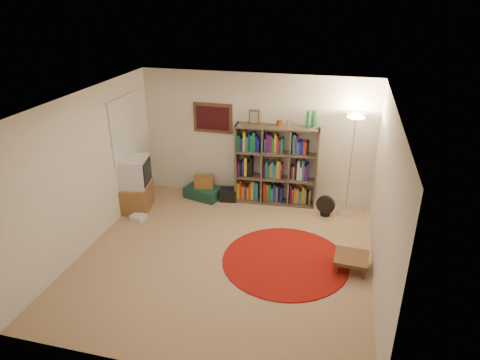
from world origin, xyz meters
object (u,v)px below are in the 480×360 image
at_px(suitcase, 203,192).
at_px(floor_fan, 326,206).
at_px(bookshelf, 275,166).
at_px(floor_lamp, 354,132).
at_px(tv_stand, 136,185).
at_px(side_table, 351,258).

bearing_deg(suitcase, floor_fan, 10.74).
bearing_deg(bookshelf, floor_fan, -23.88).
height_order(floor_lamp, tv_stand, floor_lamp).
relative_size(bookshelf, floor_lamp, 0.97).
height_order(suitcase, side_table, side_table).
distance_m(tv_stand, suitcase, 1.37).
bearing_deg(floor_lamp, side_table, -86.18).
bearing_deg(tv_stand, side_table, -25.01).
bearing_deg(floor_lamp, tv_stand, -169.07).
distance_m(floor_lamp, side_table, 2.28).
bearing_deg(side_table, bookshelf, 127.60).
bearing_deg(side_table, floor_lamp, 93.82).
height_order(bookshelf, floor_lamp, floor_lamp).
bearing_deg(bookshelf, floor_lamp, -11.94).
height_order(floor_lamp, suitcase, floor_lamp).
xyz_separation_m(bookshelf, suitcase, (-1.42, -0.21, -0.65)).
relative_size(floor_lamp, tv_stand, 1.89).
xyz_separation_m(floor_fan, side_table, (0.49, -1.60, -0.01)).
distance_m(bookshelf, floor_fan, 1.23).
xyz_separation_m(floor_fan, suitcase, (-2.45, 0.17, -0.09)).
relative_size(floor_lamp, side_table, 3.70).
distance_m(bookshelf, side_table, 2.56).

